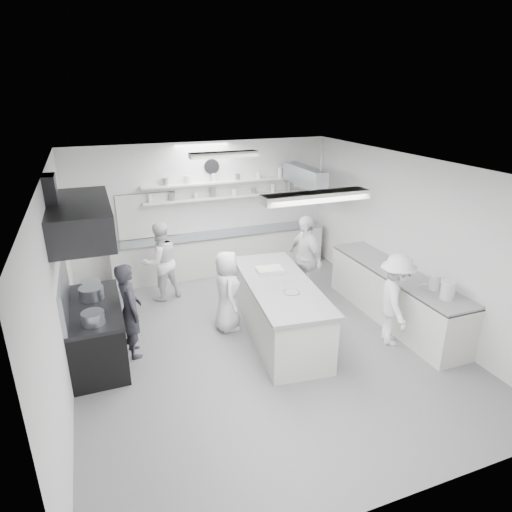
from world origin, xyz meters
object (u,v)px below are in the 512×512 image
object	(u,v)px
cook_back	(160,261)
stove	(97,334)
right_counter	(395,296)
prep_island	(279,311)
cook_stove	(130,310)
back_counter	(222,253)

from	to	relation	value
cook_back	stove	bearing A→B (deg)	36.19
right_counter	cook_back	size ratio (longest dim) A/B	2.02
prep_island	cook_stove	world-z (taller)	cook_stove
right_counter	cook_back	world-z (taller)	cook_back
cook_back	prep_island	bearing A→B (deg)	108.59
stove	right_counter	world-z (taller)	right_counter
cook_stove	prep_island	bearing A→B (deg)	-104.65
stove	prep_island	world-z (taller)	prep_island
cook_back	back_counter	bearing A→B (deg)	-166.27
back_counter	right_counter	distance (m)	4.13
back_counter	cook_back	distance (m)	1.87
back_counter	cook_stove	world-z (taller)	cook_stove
right_counter	cook_stove	size ratio (longest dim) A/B	2.08
back_counter	prep_island	xyz separation A→B (m)	(0.09, -3.20, 0.03)
back_counter	cook_stove	xyz separation A→B (m)	(-2.36, -2.86, 0.33)
stove	prep_island	size ratio (longest dim) A/B	0.68
prep_island	cook_stove	size ratio (longest dim) A/B	1.68
right_counter	prep_island	world-z (taller)	prep_island
stove	cook_back	xyz separation A→B (m)	(1.33, 1.84, 0.37)
stove	back_counter	world-z (taller)	back_counter
back_counter	cook_stove	distance (m)	3.72
right_counter	stove	bearing A→B (deg)	173.48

